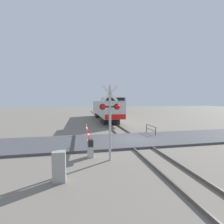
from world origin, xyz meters
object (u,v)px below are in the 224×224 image
at_px(crossing_gate, 89,140).
at_px(guard_railing, 151,129).
at_px(crossing_signal, 110,114).
at_px(utility_cabinet, 59,167).
at_px(locomotive, 105,109).

bearing_deg(crossing_gate, guard_railing, 32.10).
xyz_separation_m(crossing_signal, guard_railing, (5.35, 5.99, -2.11)).
bearing_deg(utility_cabinet, crossing_signal, 37.36).
bearing_deg(crossing_gate, crossing_signal, -61.08).
relative_size(locomotive, guard_railing, 8.13).
bearing_deg(crossing_signal, utility_cabinet, -142.64).
xyz_separation_m(crossing_gate, utility_cabinet, (-1.49, -3.92, -0.09)).
bearing_deg(guard_railing, utility_cabinet, -134.90).
distance_m(crossing_signal, guard_railing, 8.31).
distance_m(locomotive, crossing_gate, 17.56).
distance_m(locomotive, crossing_signal, 19.26).
height_order(crossing_signal, utility_cabinet, crossing_signal).
relative_size(crossing_signal, utility_cabinet, 3.29).
relative_size(crossing_signal, crossing_gate, 0.60).
xyz_separation_m(locomotive, utility_cabinet, (-5.29, -21.02, -1.41)).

